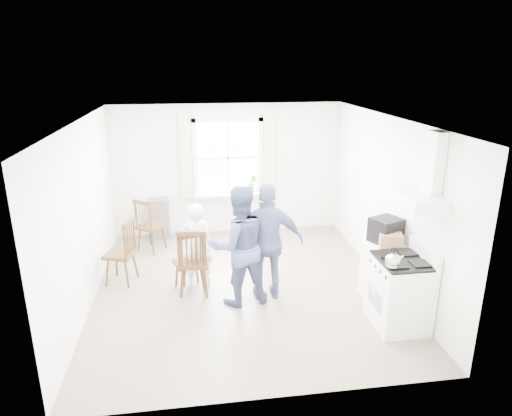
{
  "coord_description": "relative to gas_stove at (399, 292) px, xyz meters",
  "views": [
    {
      "loc": [
        -0.74,
        -6.38,
        3.39
      ],
      "look_at": [
        0.23,
        0.2,
        1.23
      ],
      "focal_mm": 32.0,
      "sensor_mm": 36.0,
      "label": 1
    }
  ],
  "objects": [
    {
      "name": "windsor_chair_b",
      "position": [
        -2.68,
        1.19,
        0.17
      ],
      "size": [
        0.51,
        0.5,
        1.07
      ],
      "color": "#3F2614",
      "rests_on": "ground"
    },
    {
      "name": "range_hood",
      "position": [
        0.16,
        -0.0,
        1.42
      ],
      "size": [
        0.45,
        0.76,
        0.94
      ],
      "color": "white",
      "rests_on": "room_shell"
    },
    {
      "name": "windsor_chair_d",
      "position": [
        -3.49,
        2.97,
        0.14
      ],
      "size": [
        0.59,
        0.59,
        1.02
      ],
      "color": "#3F2614",
      "rests_on": "ground"
    },
    {
      "name": "gas_stove",
      "position": [
        0.0,
        0.0,
        0.0
      ],
      "size": [
        0.68,
        0.76,
        1.12
      ],
      "color": "white",
      "rests_on": "ground"
    },
    {
      "name": "potted_plant",
      "position": [
        -1.45,
        3.71,
        0.55
      ],
      "size": [
        0.21,
        0.21,
        0.37
      ],
      "primitive_type": "imported",
      "rotation": [
        0.0,
        0.0,
        0.03
      ],
      "color": "#2F6B2F",
      "rests_on": "window_assembly"
    },
    {
      "name": "low_cabinet",
      "position": [
        0.07,
        0.7,
        -0.03
      ],
      "size": [
        0.5,
        0.55,
        0.9
      ],
      "primitive_type": "cube",
      "color": "white",
      "rests_on": "ground"
    },
    {
      "name": "windsor_chair_a",
      "position": [
        -2.71,
        1.29,
        0.12
      ],
      "size": [
        0.51,
        0.5,
        0.99
      ],
      "color": "#3F2614",
      "rests_on": "ground"
    },
    {
      "name": "cardboard_box",
      "position": [
        0.06,
        0.52,
        0.52
      ],
      "size": [
        0.35,
        0.29,
        0.2
      ],
      "primitive_type": "cube",
      "rotation": [
        0.0,
        0.0,
        -0.26
      ],
      "color": "#9A6A4A",
      "rests_on": "low_cabinet"
    },
    {
      "name": "shelf_unit",
      "position": [
        -3.31,
        3.68,
        -0.08
      ],
      "size": [
        0.4,
        0.3,
        0.8
      ],
      "primitive_type": "cube",
      "color": "slate",
      "rests_on": "ground"
    },
    {
      "name": "person_left",
      "position": [
        -2.61,
        1.45,
        0.2
      ],
      "size": [
        0.53,
        0.53,
        1.37
      ],
      "primitive_type": "imported",
      "rotation": [
        0.0,
        0.0,
        3.07
      ],
      "color": "white",
      "rests_on": "ground"
    },
    {
      "name": "kettle",
      "position": [
        -0.24,
        -0.21,
        0.56
      ],
      "size": [
        0.19,
        0.19,
        0.27
      ],
      "color": "silver",
      "rests_on": "gas_stove"
    },
    {
      "name": "stereo_stack",
      "position": [
        0.07,
        0.73,
        0.59
      ],
      "size": [
        0.5,
        0.48,
        0.35
      ],
      "color": "black",
      "rests_on": "low_cabinet"
    },
    {
      "name": "room_shell",
      "position": [
        -1.91,
        1.35,
        0.82
      ],
      "size": [
        4.62,
        5.12,
        2.64
      ],
      "color": "gray",
      "rests_on": "ground"
    },
    {
      "name": "windsor_chair_c",
      "position": [
        -3.7,
        1.78,
        0.16
      ],
      "size": [
        0.54,
        0.55,
        1.05
      ],
      "color": "#3F2614",
      "rests_on": "ground"
    },
    {
      "name": "window_assembly",
      "position": [
        -1.91,
        3.8,
        0.98
      ],
      "size": [
        1.88,
        0.24,
        1.7
      ],
      "color": "white",
      "rests_on": "room_shell"
    },
    {
      "name": "person_right",
      "position": [
        -1.59,
        1.01,
        0.39
      ],
      "size": [
        1.08,
        1.08,
        1.75
      ],
      "primitive_type": "imported",
      "rotation": [
        0.0,
        0.0,
        3.09
      ],
      "color": "navy",
      "rests_on": "ground"
    },
    {
      "name": "person_mid",
      "position": [
        -2.02,
        0.91,
        0.4
      ],
      "size": [
        0.99,
        0.99,
        1.76
      ],
      "primitive_type": "imported",
      "rotation": [
        0.0,
        0.0,
        3.32
      ],
      "color": "#414E7A",
      "rests_on": "ground"
    }
  ]
}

